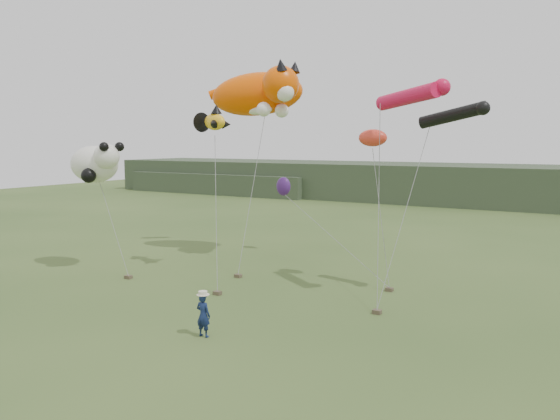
{
  "coord_description": "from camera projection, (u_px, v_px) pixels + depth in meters",
  "views": [
    {
      "loc": [
        11.01,
        -14.77,
        6.35
      ],
      "look_at": [
        0.65,
        3.0,
        3.8
      ],
      "focal_mm": 35.0,
      "sensor_mm": 36.0,
      "label": 1
    }
  ],
  "objects": [
    {
      "name": "fish_kite",
      "position": [
        209.0,
        121.0,
        26.44
      ],
      "size": [
        2.64,
        1.74,
        1.29
      ],
      "color": "yellow",
      "rests_on": "ground"
    },
    {
      "name": "festival_attendant",
      "position": [
        203.0,
        315.0,
        17.87
      ],
      "size": [
        0.53,
        0.35,
        1.45
      ],
      "primitive_type": "imported",
      "rotation": [
        0.0,
        0.0,
        3.14
      ],
      "color": "#132049",
      "rests_on": "ground"
    },
    {
      "name": "misc_kites",
      "position": [
        328.0,
        162.0,
        27.24
      ],
      "size": [
        8.09,
        4.95,
        3.64
      ],
      "color": "red",
      "rests_on": "ground"
    },
    {
      "name": "ground",
      "position": [
        220.0,
        326.0,
        18.95
      ],
      "size": [
        120.0,
        120.0,
        0.0
      ],
      "primitive_type": "plane",
      "color": "#385123",
      "rests_on": "ground"
    },
    {
      "name": "tube_kites",
      "position": [
        430.0,
        102.0,
        21.55
      ],
      "size": [
        4.61,
        2.7,
        1.82
      ],
      "color": "black",
      "rests_on": "ground"
    },
    {
      "name": "headland",
      "position": [
        445.0,
        184.0,
        58.58
      ],
      "size": [
        90.0,
        13.0,
        4.0
      ],
      "color": "#2D3D28",
      "rests_on": "ground"
    },
    {
      "name": "sandbag_anchors",
      "position": [
        264.0,
        288.0,
        23.59
      ],
      "size": [
        12.26,
        4.41,
        0.16
      ],
      "color": "brown",
      "rests_on": "ground"
    },
    {
      "name": "panda_kite",
      "position": [
        96.0,
        163.0,
        26.87
      ],
      "size": [
        3.23,
        2.09,
        2.01
      ],
      "color": "white",
      "rests_on": "ground"
    },
    {
      "name": "cat_kite",
      "position": [
        262.0,
        93.0,
        29.71
      ],
      "size": [
        6.88,
        4.12,
        2.97
      ],
      "color": "#F15200",
      "rests_on": "ground"
    }
  ]
}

